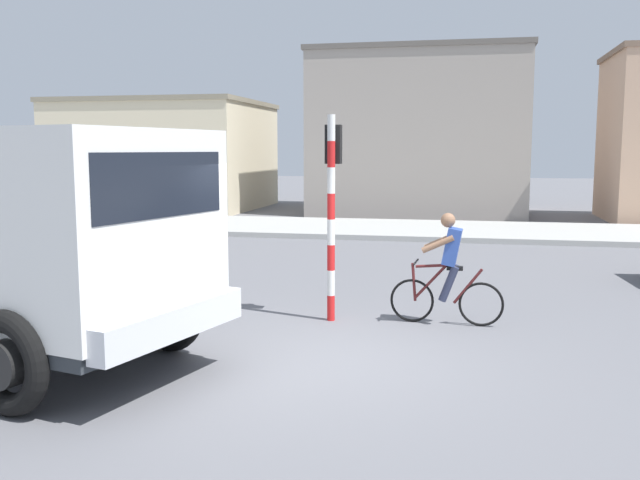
{
  "coord_description": "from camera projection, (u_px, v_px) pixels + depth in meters",
  "views": [
    {
      "loc": [
        1.75,
        -8.65,
        2.68
      ],
      "look_at": [
        -0.62,
        2.5,
        1.2
      ],
      "focal_mm": 39.43,
      "sensor_mm": 36.0,
      "label": 1
    }
  ],
  "objects": [
    {
      "name": "ground_plane",
      "position": [
        326.0,
        357.0,
        9.09
      ],
      "size": [
        120.0,
        120.0,
        0.0
      ],
      "primitive_type": "plane",
      "color": "slate"
    },
    {
      "name": "sidewalk_far",
      "position": [
        413.0,
        230.0,
        22.86
      ],
      "size": [
        80.0,
        5.0,
        0.16
      ],
      "primitive_type": "cube",
      "color": "#ADADA8",
      "rests_on": "ground"
    },
    {
      "name": "cyclist",
      "position": [
        448.0,
        269.0,
        10.71
      ],
      "size": [
        1.73,
        0.5,
        1.72
      ],
      "color": "black",
      "rests_on": "ground"
    },
    {
      "name": "traffic_light_pole",
      "position": [
        332.0,
        189.0,
        10.87
      ],
      "size": [
        0.24,
        0.43,
        3.2
      ],
      "color": "red",
      "rests_on": "ground"
    },
    {
      "name": "pedestrian_near_kerb",
      "position": [
        185.0,
        217.0,
        19.22
      ],
      "size": [
        0.34,
        0.22,
        1.62
      ],
      "color": "#2D334C",
      "rests_on": "ground"
    },
    {
      "name": "building_corner_left",
      "position": [
        167.0,
        155.0,
        32.13
      ],
      "size": [
        8.59,
        7.6,
        4.82
      ],
      "color": "beige",
      "rests_on": "ground"
    },
    {
      "name": "building_mid_block",
      "position": [
        420.0,
        133.0,
        29.88
      ],
      "size": [
        8.76,
        7.07,
        6.68
      ],
      "color": "#9E9389",
      "rests_on": "ground"
    }
  ]
}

